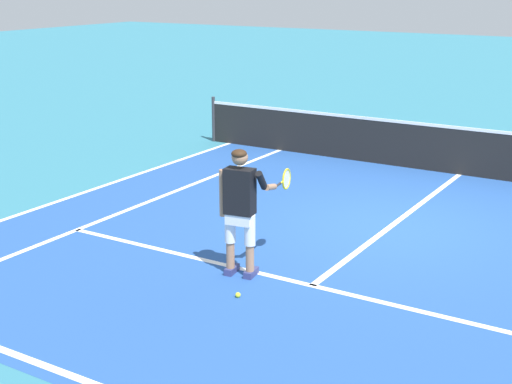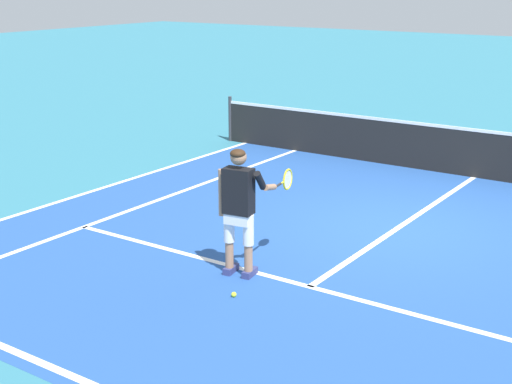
# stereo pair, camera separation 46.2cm
# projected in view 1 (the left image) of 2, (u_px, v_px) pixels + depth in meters

# --- Properties ---
(ground_plane) EXTENTS (80.00, 80.00, 0.00)m
(ground_plane) POSITION_uv_depth(u_px,v_px,m) (392.00, 226.00, 11.57)
(ground_plane) COLOR teal
(court_inner_surface) EXTENTS (10.98, 10.00, 0.00)m
(court_inner_surface) POSITION_uv_depth(u_px,v_px,m) (363.00, 248.00, 10.64)
(court_inner_surface) COLOR #234C93
(court_inner_surface) RESTS_ON ground
(line_service) EXTENTS (8.23, 0.10, 0.01)m
(line_service) POSITION_uv_depth(u_px,v_px,m) (312.00, 286.00, 9.33)
(line_service) COLOR white
(line_service) RESTS_ON ground
(line_centre_service) EXTENTS (0.10, 6.40, 0.01)m
(line_centre_service) POSITION_uv_depth(u_px,v_px,m) (402.00, 218.00, 11.95)
(line_centre_service) COLOR white
(line_centre_service) RESTS_ON ground
(line_singles_left) EXTENTS (0.10, 9.60, 0.01)m
(line_singles_left) POSITION_uv_depth(u_px,v_px,m) (143.00, 204.00, 12.70)
(line_singles_left) COLOR white
(line_singles_left) RESTS_ON ground
(line_doubles_left) EXTENTS (0.10, 9.60, 0.01)m
(line_doubles_left) POSITION_uv_depth(u_px,v_px,m) (85.00, 192.00, 13.38)
(line_doubles_left) COLOR white
(line_doubles_left) RESTS_ON ground
(tennis_net) EXTENTS (11.96, 0.08, 1.07)m
(tennis_net) POSITION_uv_depth(u_px,v_px,m) (461.00, 150.00, 14.43)
(tennis_net) COLOR #333338
(tennis_net) RESTS_ON ground
(tennis_player) EXTENTS (0.60, 1.18, 1.71)m
(tennis_player) POSITION_uv_depth(u_px,v_px,m) (241.00, 204.00, 9.40)
(tennis_player) COLOR navy
(tennis_player) RESTS_ON ground
(tennis_ball_near_feet) EXTENTS (0.07, 0.07, 0.07)m
(tennis_ball_near_feet) POSITION_uv_depth(u_px,v_px,m) (238.00, 295.00, 8.98)
(tennis_ball_near_feet) COLOR #CCE02D
(tennis_ball_near_feet) RESTS_ON ground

